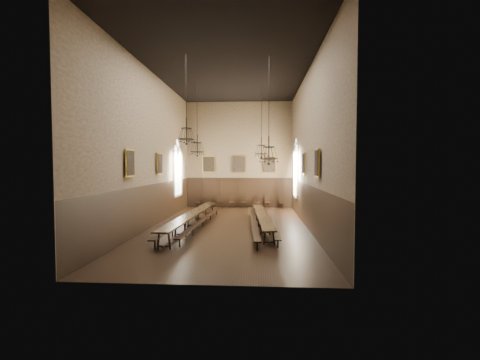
# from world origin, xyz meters

# --- Properties ---
(floor) EXTENTS (9.00, 18.00, 0.02)m
(floor) POSITION_xyz_m (0.00, 0.00, -0.01)
(floor) COLOR black
(floor) RESTS_ON ground
(ceiling) EXTENTS (9.00, 18.00, 0.02)m
(ceiling) POSITION_xyz_m (0.00, 0.00, 9.01)
(ceiling) COLOR black
(ceiling) RESTS_ON ground
(wall_back) EXTENTS (9.00, 0.02, 9.00)m
(wall_back) POSITION_xyz_m (0.00, 9.01, 4.50)
(wall_back) COLOR #907C58
(wall_back) RESTS_ON ground
(wall_front) EXTENTS (9.00, 0.02, 9.00)m
(wall_front) POSITION_xyz_m (0.00, -9.01, 4.50)
(wall_front) COLOR #907C58
(wall_front) RESTS_ON ground
(wall_left) EXTENTS (0.02, 18.00, 9.00)m
(wall_left) POSITION_xyz_m (-4.51, 0.00, 4.50)
(wall_left) COLOR #907C58
(wall_left) RESTS_ON ground
(wall_right) EXTENTS (0.02, 18.00, 9.00)m
(wall_right) POSITION_xyz_m (4.51, 0.00, 4.50)
(wall_right) COLOR #907C58
(wall_right) RESTS_ON ground
(wainscot_panelling) EXTENTS (9.00, 18.00, 2.50)m
(wainscot_panelling) POSITION_xyz_m (0.00, 0.00, 1.25)
(wainscot_panelling) COLOR black
(wainscot_panelling) RESTS_ON floor
(table_left) EXTENTS (1.24, 10.78, 0.84)m
(table_left) POSITION_xyz_m (-2.11, -0.17, 0.42)
(table_left) COLOR black
(table_left) RESTS_ON floor
(table_right) EXTENTS (1.21, 9.17, 0.71)m
(table_right) POSITION_xyz_m (1.93, 0.20, 0.36)
(table_right) COLOR black
(table_right) RESTS_ON floor
(bench_left_outer) EXTENTS (0.69, 10.80, 0.49)m
(bench_left_outer) POSITION_xyz_m (-2.54, -0.07, 0.31)
(bench_left_outer) COLOR black
(bench_left_outer) RESTS_ON floor
(bench_left_inner) EXTENTS (0.72, 10.12, 0.46)m
(bench_left_inner) POSITION_xyz_m (-1.55, 0.04, 0.29)
(bench_left_inner) COLOR black
(bench_left_inner) RESTS_ON floor
(bench_right_inner) EXTENTS (0.87, 10.65, 0.48)m
(bench_right_inner) POSITION_xyz_m (1.41, -0.09, 0.31)
(bench_right_inner) COLOR black
(bench_right_inner) RESTS_ON floor
(bench_right_outer) EXTENTS (0.39, 9.82, 0.44)m
(bench_right_outer) POSITION_xyz_m (2.60, 0.03, 0.28)
(bench_right_outer) COLOR black
(bench_right_outer) RESTS_ON floor
(chair_0) EXTENTS (0.42, 0.42, 0.94)m
(chair_0) POSITION_xyz_m (-3.54, 8.49, 0.28)
(chair_0) COLOR black
(chair_0) RESTS_ON floor
(chair_1) EXTENTS (0.44, 0.44, 0.98)m
(chair_1) POSITION_xyz_m (-2.57, 8.58, 0.29)
(chair_1) COLOR black
(chair_1) RESTS_ON floor
(chair_2) EXTENTS (0.51, 0.51, 0.95)m
(chair_2) POSITION_xyz_m (-1.61, 8.50, 0.29)
(chair_2) COLOR black
(chair_2) RESTS_ON floor
(chair_3) EXTENTS (0.53, 0.53, 1.03)m
(chair_3) POSITION_xyz_m (-0.60, 8.52, 0.31)
(chair_3) COLOR black
(chair_3) RESTS_ON floor
(chair_4) EXTENTS (0.55, 0.55, 1.02)m
(chair_4) POSITION_xyz_m (0.40, 8.51, 0.31)
(chair_4) COLOR black
(chair_4) RESTS_ON floor
(chair_5) EXTENTS (0.57, 0.57, 1.00)m
(chair_5) POSITION_xyz_m (1.44, 8.55, 0.30)
(chair_5) COLOR black
(chair_5) RESTS_ON floor
(chair_6) EXTENTS (0.51, 0.51, 1.03)m
(chair_6) POSITION_xyz_m (2.43, 8.56, 0.31)
(chair_6) COLOR black
(chair_6) RESTS_ON floor
(chair_7) EXTENTS (0.48, 0.48, 0.89)m
(chair_7) POSITION_xyz_m (3.59, 8.50, 0.27)
(chair_7) COLOR black
(chair_7) RESTS_ON floor
(chandelier_back_left) EXTENTS (0.93, 0.93, 4.70)m
(chandelier_back_left) POSITION_xyz_m (-2.30, 2.37, 4.76)
(chandelier_back_left) COLOR black
(chandelier_back_left) RESTS_ON ceiling
(chandelier_back_right) EXTENTS (0.85, 0.85, 4.81)m
(chandelier_back_right) POSITION_xyz_m (1.87, 2.49, 4.66)
(chandelier_back_right) COLOR black
(chandelier_back_right) RESTS_ON ceiling
(chandelier_front_left) EXTENTS (0.83, 0.83, 4.27)m
(chandelier_front_left) POSITION_xyz_m (-1.83, -2.73, 5.16)
(chandelier_front_left) COLOR black
(chandelier_front_left) RESTS_ON ceiling
(chandelier_front_right) EXTENTS (0.92, 0.92, 5.25)m
(chandelier_front_right) POSITION_xyz_m (2.21, -2.17, 4.24)
(chandelier_front_right) COLOR black
(chandelier_front_right) RESTS_ON ceiling
(portrait_back_0) EXTENTS (1.10, 0.12, 1.40)m
(portrait_back_0) POSITION_xyz_m (-2.60, 8.88, 3.70)
(portrait_back_0) COLOR #B78B2C
(portrait_back_0) RESTS_ON wall_back
(portrait_back_1) EXTENTS (1.10, 0.12, 1.40)m
(portrait_back_1) POSITION_xyz_m (0.00, 8.88, 3.70)
(portrait_back_1) COLOR #B78B2C
(portrait_back_1) RESTS_ON wall_back
(portrait_back_2) EXTENTS (1.10, 0.12, 1.40)m
(portrait_back_2) POSITION_xyz_m (2.60, 8.88, 3.70)
(portrait_back_2) COLOR #B78B2C
(portrait_back_2) RESTS_ON wall_back
(portrait_left_0) EXTENTS (0.12, 1.00, 1.30)m
(portrait_left_0) POSITION_xyz_m (-4.38, 1.00, 3.70)
(portrait_left_0) COLOR #B78B2C
(portrait_left_0) RESTS_ON wall_left
(portrait_left_1) EXTENTS (0.12, 1.00, 1.30)m
(portrait_left_1) POSITION_xyz_m (-4.38, -3.50, 3.70)
(portrait_left_1) COLOR #B78B2C
(portrait_left_1) RESTS_ON wall_left
(portrait_right_0) EXTENTS (0.12, 1.00, 1.30)m
(portrait_right_0) POSITION_xyz_m (4.38, 1.00, 3.70)
(portrait_right_0) COLOR #B78B2C
(portrait_right_0) RESTS_ON wall_right
(portrait_right_1) EXTENTS (0.12, 1.00, 1.30)m
(portrait_right_1) POSITION_xyz_m (4.38, -3.50, 3.70)
(portrait_right_1) COLOR #B78B2C
(portrait_right_1) RESTS_ON wall_right
(window_right) EXTENTS (0.20, 2.20, 4.60)m
(window_right) POSITION_xyz_m (4.43, 5.50, 3.40)
(window_right) COLOR white
(window_right) RESTS_ON wall_right
(window_left) EXTENTS (0.20, 2.20, 4.60)m
(window_left) POSITION_xyz_m (-4.43, 5.50, 3.40)
(window_left) COLOR white
(window_left) RESTS_ON wall_left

